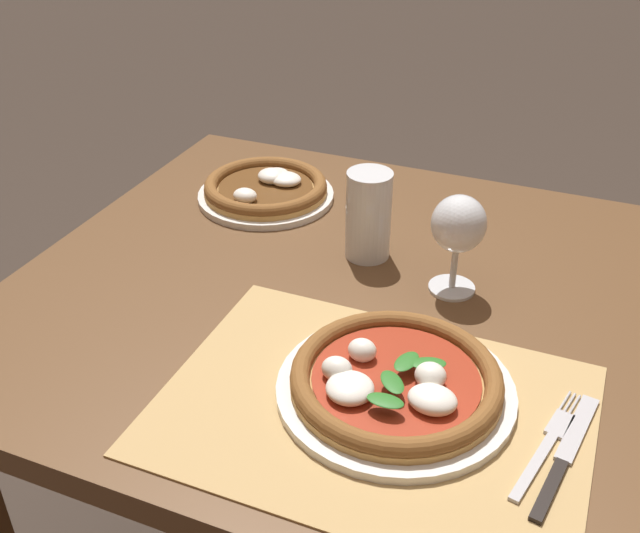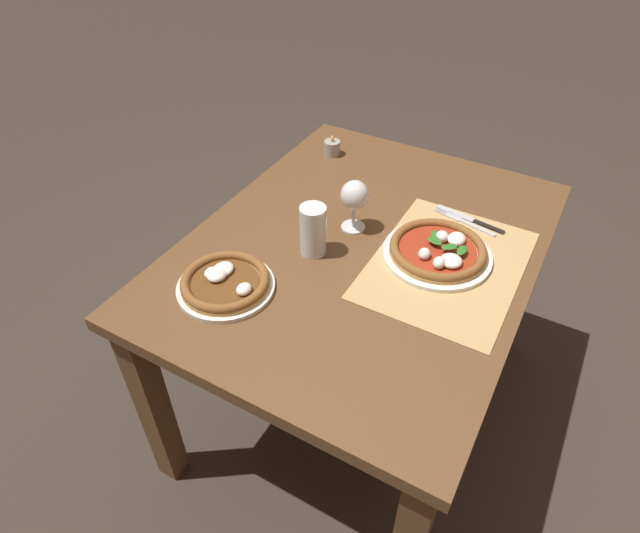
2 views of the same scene
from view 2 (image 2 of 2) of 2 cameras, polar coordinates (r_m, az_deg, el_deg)
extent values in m
plane|color=#382D26|center=(2.05, 3.55, -13.92)|extent=(24.00, 24.00, 0.00)
cube|color=brown|center=(1.52, 4.66, 1.93)|extent=(1.19, 0.91, 0.04)
cube|color=brown|center=(2.09, 20.46, -1.42)|extent=(0.07, 0.07, 0.70)
cube|color=brown|center=(1.68, -17.34, -13.98)|extent=(0.07, 0.07, 0.70)
cube|color=brown|center=(2.26, 0.98, 5.16)|extent=(0.07, 0.07, 0.70)
cube|color=tan|center=(1.47, 13.41, 0.24)|extent=(0.51, 0.37, 0.00)
cylinder|color=silver|center=(1.48, 12.36, 1.27)|extent=(0.29, 0.29, 0.01)
cylinder|color=tan|center=(1.48, 12.42, 1.60)|extent=(0.26, 0.26, 0.01)
torus|color=brown|center=(1.47, 12.47, 1.89)|extent=(0.26, 0.26, 0.02)
cylinder|color=maroon|center=(1.47, 12.45, 1.79)|extent=(0.21, 0.21, 0.00)
ellipsoid|color=white|center=(1.43, 11.06, 1.34)|extent=(0.04, 0.03, 0.03)
ellipsoid|color=white|center=(1.50, 12.89, 3.13)|extent=(0.04, 0.04, 0.03)
ellipsoid|color=white|center=(1.50, 14.37, 2.87)|extent=(0.06, 0.05, 0.03)
ellipsoid|color=white|center=(1.41, 12.59, 0.39)|extent=(0.04, 0.03, 0.03)
ellipsoid|color=white|center=(1.42, 13.82, 0.59)|extent=(0.06, 0.06, 0.03)
ellipsoid|color=#286B23|center=(1.49, 12.23, 3.30)|extent=(0.05, 0.04, 0.00)
ellipsoid|color=#286B23|center=(1.47, 12.13, 2.69)|extent=(0.03, 0.05, 0.00)
ellipsoid|color=#286B23|center=(1.45, 14.91, 1.70)|extent=(0.04, 0.02, 0.00)
ellipsoid|color=#286B23|center=(1.46, 13.64, 2.07)|extent=(0.05, 0.05, 0.00)
cylinder|color=silver|center=(1.38, -10.00, -2.14)|extent=(0.25, 0.25, 0.01)
cylinder|color=tan|center=(1.37, -10.05, -1.81)|extent=(0.23, 0.23, 0.01)
torus|color=brown|center=(1.36, -10.10, -1.51)|extent=(0.23, 0.23, 0.02)
cylinder|color=brown|center=(1.37, -10.08, -1.61)|extent=(0.17, 0.17, 0.00)
ellipsoid|color=white|center=(1.38, -11.41, -0.65)|extent=(0.04, 0.04, 0.02)
ellipsoid|color=white|center=(1.39, -10.30, -0.28)|extent=(0.06, 0.05, 0.02)
ellipsoid|color=white|center=(1.32, -8.12, -2.41)|extent=(0.04, 0.04, 0.03)
ellipsoid|color=white|center=(1.37, -10.97, -0.87)|extent=(0.05, 0.05, 0.03)
cylinder|color=silver|center=(1.56, 3.54, 4.24)|extent=(0.07, 0.07, 0.00)
cylinder|color=silver|center=(1.54, 3.60, 5.28)|extent=(0.01, 0.01, 0.06)
ellipsoid|color=silver|center=(1.50, 3.72, 7.61)|extent=(0.08, 0.08, 0.08)
ellipsoid|color=#C17019|center=(1.50, 3.70, 7.29)|extent=(0.07, 0.07, 0.05)
cylinder|color=silver|center=(1.43, -0.75, 3.89)|extent=(0.07, 0.07, 0.15)
cylinder|color=black|center=(1.44, -0.74, 3.43)|extent=(0.07, 0.07, 0.12)
cylinder|color=silver|center=(1.40, -0.77, 5.57)|extent=(0.07, 0.07, 0.02)
cube|color=#B7B7BC|center=(1.62, 16.44, 3.99)|extent=(0.04, 0.11, 0.00)
cube|color=#B7B7BC|center=(1.64, 14.04, 5.16)|extent=(0.03, 0.05, 0.00)
cylinder|color=#B7B7BC|center=(1.66, 12.97, 5.89)|extent=(0.01, 0.04, 0.00)
cylinder|color=#B7B7BC|center=(1.66, 12.86, 5.80)|extent=(0.01, 0.04, 0.00)
cylinder|color=#B7B7BC|center=(1.65, 12.75, 5.72)|extent=(0.01, 0.04, 0.00)
cylinder|color=#B7B7BC|center=(1.65, 12.63, 5.63)|extent=(0.01, 0.04, 0.00)
cube|color=black|center=(1.63, 17.55, 4.05)|extent=(0.03, 0.10, 0.01)
cube|color=#B7B7BC|center=(1.66, 14.24, 5.51)|extent=(0.04, 0.12, 0.00)
cylinder|color=gray|center=(1.91, 1.30, 12.54)|extent=(0.06, 0.06, 0.05)
cylinder|color=silver|center=(1.91, 1.29, 12.34)|extent=(0.04, 0.04, 0.03)
ellipsoid|color=#F9C64C|center=(1.89, 1.31, 13.47)|extent=(0.01, 0.01, 0.02)
camera|label=1|loc=(1.40, 47.73, 15.81)|focal=42.00mm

